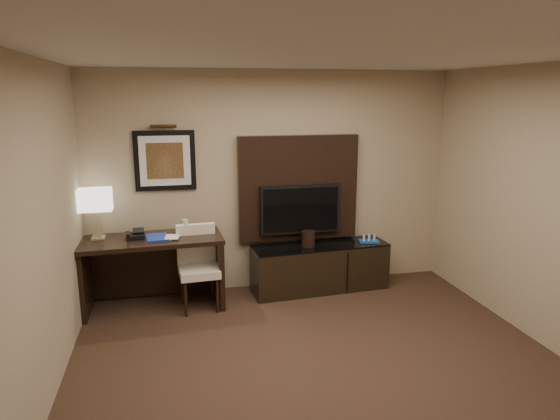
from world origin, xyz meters
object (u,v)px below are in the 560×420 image
object	(u,v)px
credenza	(320,267)
ice_bucket	(308,239)
table_lamp	(96,213)
desk_phone	(135,235)
tv	(300,209)
water_bottle	(185,227)
desk	(154,273)
minibar_tray	(369,239)
desk_chair	(199,270)

from	to	relation	value
credenza	ice_bucket	bearing A→B (deg)	-179.59
table_lamp	desk_phone	bearing A→B (deg)	-13.60
tv	desk_phone	size ratio (longest dim) A/B	5.20
water_bottle	ice_bucket	distance (m)	1.49
desk	table_lamp	world-z (taller)	table_lamp
credenza	water_bottle	distance (m)	1.75
water_bottle	minibar_tray	size ratio (longest dim) A/B	0.74
table_lamp	minibar_tray	bearing A→B (deg)	-0.40
table_lamp	water_bottle	bearing A→B (deg)	-4.05
tv	table_lamp	world-z (taller)	table_lamp
desk_chair	desk_phone	size ratio (longest dim) A/B	4.80
ice_bucket	credenza	bearing A→B (deg)	4.46
table_lamp	ice_bucket	bearing A→B (deg)	-0.51
desk	credenza	size ratio (longest dim) A/B	0.91
desk	desk_phone	world-z (taller)	desk_phone
tv	table_lamp	distance (m)	2.37
table_lamp	water_bottle	size ratio (longest dim) A/B	3.20
water_bottle	desk	bearing A→B (deg)	-173.70
desk_phone	table_lamp	bearing A→B (deg)	161.87
tv	desk_chair	xyz separation A→B (m)	(-1.28, -0.39, -0.56)
desk	desk_chair	world-z (taller)	desk_chair
water_bottle	minibar_tray	xyz separation A→B (m)	(2.27, 0.05, -0.29)
desk	tv	distance (m)	1.90
desk	table_lamp	xyz separation A→B (m)	(-0.59, 0.11, 0.71)
credenza	desk	bearing A→B (deg)	178.80
desk	ice_bucket	world-z (taller)	desk
credenza	desk_phone	world-z (taller)	desk_phone
credenza	table_lamp	distance (m)	2.73
desk	water_bottle	size ratio (longest dim) A/B	8.52
desk	minibar_tray	size ratio (longest dim) A/B	6.32
credenza	desk_phone	size ratio (longest dim) A/B	8.82
desk_chair	table_lamp	size ratio (longest dim) A/B	1.58
credenza	ice_bucket	distance (m)	0.42
table_lamp	minibar_tray	size ratio (longest dim) A/B	2.38
tv	table_lamp	xyz separation A→B (m)	(-2.37, -0.13, 0.10)
tv	table_lamp	bearing A→B (deg)	-176.84
desk	ice_bucket	distance (m)	1.87
minibar_tray	credenza	bearing A→B (deg)	178.78
tv	ice_bucket	world-z (taller)	tv
desk_chair	desk_phone	world-z (taller)	desk_phone
credenza	desk_chair	xyz separation A→B (m)	(-1.51, -0.25, 0.17)
water_bottle	desk_phone	bearing A→B (deg)	-176.82
desk_chair	credenza	bearing A→B (deg)	5.71
desk_phone	minibar_tray	world-z (taller)	desk_phone
desk_chair	ice_bucket	xyz separation A→B (m)	(1.35, 0.24, 0.22)
desk_phone	desk_chair	bearing A→B (deg)	-17.86
water_bottle	minibar_tray	bearing A→B (deg)	1.14
desk	water_bottle	bearing A→B (deg)	3.43
desk_phone	water_bottle	distance (m)	0.56
table_lamp	water_bottle	distance (m)	0.98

